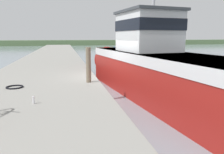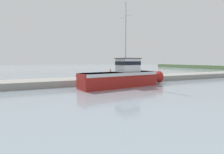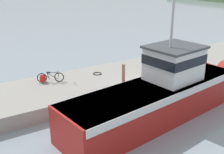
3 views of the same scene
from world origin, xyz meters
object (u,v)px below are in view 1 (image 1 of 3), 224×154
boat_red_outer (131,46)px  mooring_post (88,65)px  water_bottle_by_bike (34,100)px  fishing_boat_main (155,65)px

boat_red_outer → mooring_post: (-11.80, -31.94, 0.79)m
mooring_post → water_bottle_by_bike: bearing=-125.5°
mooring_post → fishing_boat_main: bearing=11.0°
fishing_boat_main → water_bottle_by_bike: bearing=-155.0°
boat_red_outer → mooring_post: size_ratio=4.66×
fishing_boat_main → mooring_post: size_ratio=9.42×
fishing_boat_main → water_bottle_by_bike: fishing_boat_main is taller
boat_red_outer → mooring_post: boat_red_outer is taller
fishing_boat_main → boat_red_outer: bearing=66.8°
fishing_boat_main → boat_red_outer: fishing_boat_main is taller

